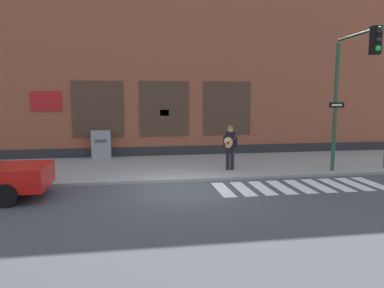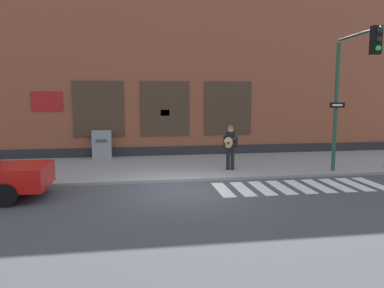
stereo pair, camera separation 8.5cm
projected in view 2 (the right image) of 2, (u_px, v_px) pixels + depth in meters
name	position (u px, v px, depth m)	size (l,w,h in m)	color
ground_plane	(182.00, 190.00, 12.27)	(160.00, 160.00, 0.00)	#424449
sidewalk	(171.00, 166.00, 15.98)	(28.00, 5.40, 0.11)	gray
building_backdrop	(161.00, 71.00, 20.01)	(28.00, 4.06, 8.77)	brown
crosswalk	(300.00, 187.00, 12.69)	(5.78, 1.90, 0.01)	silver
busker	(230.00, 145.00, 14.87)	(0.72, 0.64, 1.77)	black
traffic_light	(351.00, 79.00, 13.35)	(0.65, 2.86, 5.14)	#234C33
utility_box	(102.00, 144.00, 17.62)	(0.88, 0.59, 1.33)	gray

